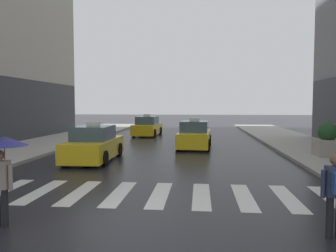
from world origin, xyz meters
name	(u,v)px	position (x,y,z in m)	size (l,w,h in m)	color
ground_plane	(112,234)	(0.00, 0.00, 0.00)	(160.00, 160.00, 0.00)	black
crosswalk_markings	(140,194)	(0.00, 3.00, 0.00)	(11.30, 2.80, 0.01)	silver
taxi_lead	(94,145)	(-3.19, 8.56, 0.72)	(1.97, 4.56, 1.80)	yellow
taxi_second	(195,136)	(1.43, 13.64, 0.72)	(2.12, 4.63, 1.80)	yellow
taxi_third	(147,127)	(-2.68, 21.13, 0.72)	(2.12, 4.63, 1.80)	yellow
pedestrian_with_umbrella	(3,156)	(-2.40, 0.18, 1.52)	(0.96, 0.96, 1.94)	black
pedestrian_with_backpack	(336,190)	(4.37, 0.19, 0.97)	(0.55, 0.43, 1.65)	black
planter_mid_block	(327,141)	(7.84, 10.01, 0.87)	(1.10, 1.10, 1.60)	#A8A399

